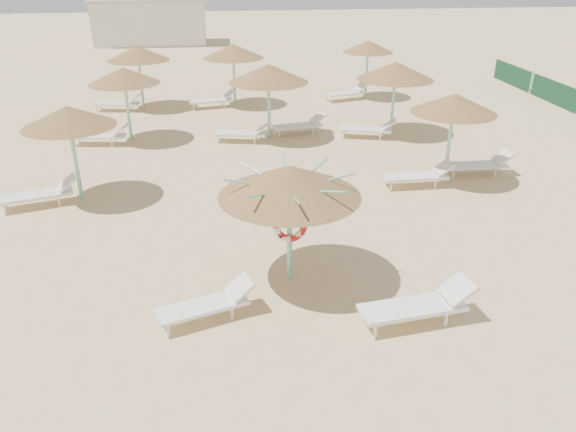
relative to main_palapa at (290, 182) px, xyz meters
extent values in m
plane|color=#DAB985|center=(-0.02, -0.33, -2.24)|extent=(120.00, 120.00, 0.00)
cylinder|color=#7BD5B2|center=(0.00, 0.00, -1.16)|extent=(0.11, 0.11, 2.16)
cone|color=olive|center=(0.00, 0.00, 0.02)|extent=(2.88, 2.88, 0.65)
cylinder|color=#7BD5B2|center=(0.00, 0.00, -0.23)|extent=(0.20, 0.20, 0.12)
cylinder|color=#7BD5B2|center=(0.66, 0.00, -0.03)|extent=(1.30, 0.04, 0.33)
cylinder|color=#7BD5B2|center=(0.47, 0.47, -0.03)|extent=(0.95, 0.95, 0.33)
cylinder|color=#7BD5B2|center=(0.00, 0.66, -0.03)|extent=(0.04, 1.30, 0.33)
cylinder|color=#7BD5B2|center=(-0.47, 0.47, -0.03)|extent=(0.95, 0.95, 0.33)
cylinder|color=#7BD5B2|center=(-0.66, 0.00, -0.03)|extent=(1.30, 0.04, 0.33)
cylinder|color=#7BD5B2|center=(-0.47, -0.47, -0.03)|extent=(0.95, 0.95, 0.33)
cylinder|color=#7BD5B2|center=(0.00, -0.66, -0.03)|extent=(0.04, 1.30, 0.33)
cylinder|color=#7BD5B2|center=(0.47, -0.47, -0.03)|extent=(0.95, 0.95, 0.33)
torus|color=red|center=(0.00, -0.10, -0.93)|extent=(0.71, 0.15, 0.71)
cylinder|color=white|center=(-2.44, -1.71, -2.11)|extent=(0.05, 0.05, 0.26)
cylinder|color=white|center=(-2.59, -1.28, -2.11)|extent=(0.05, 0.05, 0.26)
cylinder|color=white|center=(-1.27, -1.31, -2.11)|extent=(0.05, 0.05, 0.26)
cylinder|color=white|center=(-1.42, -0.88, -2.11)|extent=(0.05, 0.05, 0.26)
cube|color=white|center=(-1.82, -1.26, -1.95)|extent=(1.83, 1.10, 0.07)
cube|color=white|center=(-1.09, -1.01, -1.73)|extent=(0.60, 0.66, 0.33)
cylinder|color=white|center=(1.28, -2.22, -2.09)|extent=(0.06, 0.06, 0.30)
cylinder|color=white|center=(1.21, -1.70, -2.09)|extent=(0.06, 0.06, 0.30)
cylinder|color=white|center=(2.69, -2.03, -2.09)|extent=(0.06, 0.06, 0.30)
cylinder|color=white|center=(2.62, -1.51, -2.09)|extent=(0.06, 0.06, 0.30)
cube|color=white|center=(2.08, -1.85, -1.90)|extent=(2.07, 0.92, 0.08)
cube|color=white|center=(2.97, -1.73, -1.65)|extent=(0.59, 0.70, 0.38)
cylinder|color=#7BD5B2|center=(-5.32, 5.02, -1.09)|extent=(0.11, 0.11, 2.30)
cone|color=olive|center=(-5.32, 5.02, 0.14)|extent=(2.48, 2.48, 0.56)
cylinder|color=#7BD5B2|center=(-5.32, 5.02, -0.09)|extent=(0.20, 0.20, 0.12)
cylinder|color=white|center=(-7.12, 4.15, -2.10)|extent=(0.06, 0.06, 0.28)
cylinder|color=white|center=(-7.26, 4.63, -2.10)|extent=(0.06, 0.06, 0.28)
cylinder|color=white|center=(-5.83, 4.54, -2.10)|extent=(0.06, 0.06, 0.28)
cylinder|color=white|center=(-5.97, 5.02, -2.10)|extent=(0.06, 0.06, 0.28)
cube|color=white|center=(-6.42, 4.62, -1.92)|extent=(2.00, 1.14, 0.08)
cube|color=white|center=(-5.61, 4.87, -1.68)|extent=(0.64, 0.71, 0.36)
cylinder|color=#7BD5B2|center=(-4.60, 10.38, -1.09)|extent=(0.11, 0.11, 2.30)
cone|color=olive|center=(-4.60, 10.38, 0.15)|extent=(2.52, 2.52, 0.57)
cylinder|color=#7BD5B2|center=(-4.60, 10.38, -0.09)|extent=(0.20, 0.20, 0.12)
cylinder|color=white|center=(-6.53, 9.85, -2.10)|extent=(0.06, 0.06, 0.28)
cylinder|color=white|center=(-6.46, 10.34, -2.10)|extent=(0.06, 0.06, 0.28)
cylinder|color=white|center=(-5.19, 9.66, -2.10)|extent=(0.06, 0.06, 0.28)
cylinder|color=white|center=(-5.12, 10.15, -2.10)|extent=(0.06, 0.06, 0.28)
cube|color=white|center=(-5.70, 9.98, -1.92)|extent=(1.97, 0.88, 0.08)
cube|color=white|center=(-4.86, 9.86, -1.68)|extent=(0.56, 0.66, 0.36)
cylinder|color=#7BD5B2|center=(-4.66, 15.18, -1.09)|extent=(0.11, 0.11, 2.30)
cone|color=olive|center=(-4.66, 15.18, 0.15)|extent=(2.69, 2.69, 0.60)
cylinder|color=#7BD5B2|center=(-4.66, 15.18, -0.09)|extent=(0.20, 0.20, 0.12)
cylinder|color=white|center=(-6.59, 14.66, -2.10)|extent=(0.06, 0.06, 0.28)
cylinder|color=white|center=(-6.51, 15.16, -2.10)|extent=(0.06, 0.06, 0.28)
cylinder|color=white|center=(-5.26, 14.45, -2.10)|extent=(0.06, 0.06, 0.28)
cylinder|color=white|center=(-5.18, 14.94, -2.10)|extent=(0.06, 0.06, 0.28)
cube|color=white|center=(-5.76, 14.78, -1.92)|extent=(1.97, 0.91, 0.08)
cube|color=white|center=(-4.92, 14.65, -1.68)|extent=(0.57, 0.67, 0.36)
cylinder|color=#7BD5B2|center=(0.52, 10.09, -1.09)|extent=(0.11, 0.11, 2.30)
cone|color=olive|center=(0.52, 10.09, 0.16)|extent=(2.89, 2.89, 0.65)
cylinder|color=#7BD5B2|center=(0.52, 10.09, -0.09)|extent=(0.20, 0.20, 0.12)
cylinder|color=white|center=(-1.42, 9.62, -2.10)|extent=(0.06, 0.06, 0.28)
cylinder|color=white|center=(-1.31, 10.11, -2.10)|extent=(0.06, 0.06, 0.28)
cylinder|color=white|center=(-0.10, 9.33, -2.10)|extent=(0.06, 0.06, 0.28)
cylinder|color=white|center=(0.01, 9.82, -2.10)|extent=(0.06, 0.06, 0.28)
cube|color=white|center=(-0.58, 9.69, -1.92)|extent=(1.99, 1.01, 0.08)
cube|color=white|center=(0.25, 9.51, -1.68)|extent=(0.60, 0.69, 0.36)
cylinder|color=white|center=(0.89, 9.98, -2.10)|extent=(0.06, 0.06, 0.28)
cylinder|color=white|center=(0.78, 10.47, -2.10)|extent=(0.06, 0.06, 0.28)
cylinder|color=white|center=(2.21, 10.26, -2.10)|extent=(0.06, 0.06, 0.28)
cylinder|color=white|center=(2.10, 10.75, -2.10)|extent=(0.06, 0.06, 0.28)
cube|color=white|center=(1.62, 10.39, -1.92)|extent=(1.99, 1.01, 0.08)
cube|color=white|center=(2.45, 10.57, -1.68)|extent=(0.60, 0.69, 0.36)
cylinder|color=#7BD5B2|center=(-0.57, 15.22, -1.09)|extent=(0.11, 0.11, 2.30)
cone|color=olive|center=(-0.57, 15.22, 0.15)|extent=(2.68, 2.68, 0.60)
cylinder|color=#7BD5B2|center=(-0.57, 15.22, -0.09)|extent=(0.20, 0.20, 0.12)
cylinder|color=white|center=(-2.40, 14.42, -2.10)|extent=(0.06, 0.06, 0.28)
cylinder|color=white|center=(-2.50, 14.91, -2.10)|extent=(0.06, 0.06, 0.28)
cylinder|color=white|center=(-1.08, 14.69, -2.10)|extent=(0.06, 0.06, 0.28)
cylinder|color=white|center=(-1.18, 15.18, -2.10)|extent=(0.06, 0.06, 0.28)
cube|color=white|center=(-1.67, 14.82, -1.92)|extent=(1.99, 0.99, 0.08)
cube|color=white|center=(-0.83, 14.99, -1.68)|extent=(0.59, 0.68, 0.36)
cylinder|color=#7BD5B2|center=(5.45, 5.10, -1.09)|extent=(0.11, 0.11, 2.30)
cone|color=olive|center=(5.45, 5.10, 0.14)|extent=(2.49, 2.49, 0.56)
cylinder|color=#7BD5B2|center=(5.45, 5.10, -0.09)|extent=(0.20, 0.20, 0.12)
cylinder|color=white|center=(3.56, 4.45, -2.10)|extent=(0.06, 0.06, 0.28)
cylinder|color=white|center=(3.55, 4.95, -2.10)|extent=(0.06, 0.06, 0.28)
cylinder|color=white|center=(4.91, 4.46, -2.10)|extent=(0.06, 0.06, 0.28)
cylinder|color=white|center=(4.90, 4.96, -2.10)|extent=(0.06, 0.06, 0.28)
cube|color=white|center=(4.35, 4.70, -1.92)|extent=(1.90, 0.63, 0.08)
cube|color=white|center=(5.20, 4.71, -1.68)|extent=(0.49, 0.60, 0.36)
cylinder|color=white|center=(5.75, 5.16, -2.10)|extent=(0.06, 0.06, 0.28)
cylinder|color=white|center=(5.76, 5.66, -2.10)|extent=(0.06, 0.06, 0.28)
cylinder|color=white|center=(7.10, 5.15, -2.10)|extent=(0.06, 0.06, 0.28)
cylinder|color=white|center=(7.11, 5.65, -2.10)|extent=(0.06, 0.06, 0.28)
cube|color=white|center=(6.55, 5.40, -1.92)|extent=(1.90, 0.63, 0.08)
cube|color=white|center=(7.40, 5.40, -1.68)|extent=(0.49, 0.60, 0.36)
cylinder|color=#7BD5B2|center=(5.20, 10.02, -1.09)|extent=(0.11, 0.11, 2.30)
cone|color=olive|center=(5.20, 10.02, 0.16)|extent=(2.83, 2.83, 0.64)
cylinder|color=#7BD5B2|center=(5.20, 10.02, -0.09)|extent=(0.20, 0.20, 0.12)
cylinder|color=white|center=(3.26, 9.60, -2.10)|extent=(0.06, 0.06, 0.28)
cylinder|color=white|center=(3.40, 10.08, -2.10)|extent=(0.06, 0.06, 0.28)
cylinder|color=white|center=(4.56, 9.23, -2.10)|extent=(0.06, 0.06, 0.28)
cylinder|color=white|center=(4.70, 9.71, -2.10)|extent=(0.06, 0.06, 0.28)
cube|color=white|center=(4.10, 9.62, -1.92)|extent=(2.00, 1.12, 0.08)
cube|color=white|center=(4.92, 9.38, -1.68)|extent=(0.63, 0.71, 0.36)
cylinder|color=#7BD5B2|center=(5.68, 15.86, -1.09)|extent=(0.11, 0.11, 2.30)
cone|color=olive|center=(5.68, 15.86, 0.14)|extent=(2.35, 2.35, 0.53)
cylinder|color=#7BD5B2|center=(5.68, 15.86, -0.09)|extent=(0.20, 0.20, 0.12)
cylinder|color=white|center=(3.89, 14.98, -2.10)|extent=(0.06, 0.06, 0.28)
cylinder|color=white|center=(3.74, 15.46, -2.10)|extent=(0.06, 0.06, 0.28)
cylinder|color=white|center=(5.18, 15.39, -2.10)|extent=(0.06, 0.06, 0.28)
cylinder|color=white|center=(5.03, 15.86, -2.10)|extent=(0.06, 0.06, 0.28)
cube|color=white|center=(4.58, 15.46, -1.92)|extent=(2.00, 1.16, 0.08)
cube|color=white|center=(5.39, 15.71, -1.68)|extent=(0.64, 0.72, 0.36)
cube|color=silver|center=(-6.02, 34.67, -0.74)|extent=(8.00, 4.00, 3.00)
cube|color=beige|center=(-6.02, 34.67, 0.89)|extent=(8.40, 4.40, 0.25)
cube|color=#1B532A|center=(13.98, 13.67, -1.74)|extent=(0.08, 3.80, 1.00)
cube|color=#1B532A|center=(13.98, 17.67, -1.74)|extent=(0.08, 3.80, 1.00)
cylinder|color=#7BD5B2|center=(13.98, 15.77, -1.69)|extent=(0.08, 0.08, 1.10)
camera|label=1|loc=(-1.31, -10.23, 4.14)|focal=35.00mm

